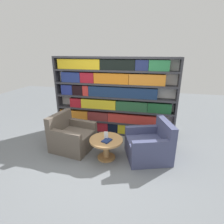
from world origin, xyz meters
name	(u,v)px	position (x,y,z in m)	size (l,w,h in m)	color
ground_plane	(100,161)	(0.00, 0.00, 0.00)	(14.00, 14.00, 0.00)	slate
bookshelf	(112,97)	(-0.04, 1.41, 1.04)	(3.25, 0.30, 2.09)	silver
armchair_left	(72,137)	(-0.79, 0.37, 0.29)	(0.98, 0.94, 0.84)	brown
armchair_right	(150,146)	(1.02, 0.38, 0.29)	(1.08, 1.05, 0.84)	#42476B
coffee_table	(106,145)	(0.11, 0.14, 0.33)	(0.71, 0.71, 0.46)	#AD7F4C
table_sign	(106,136)	(0.11, 0.14, 0.53)	(0.08, 0.06, 0.17)	black
stray_book	(107,141)	(0.15, 0.06, 0.47)	(0.21, 0.25, 0.03)	navy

